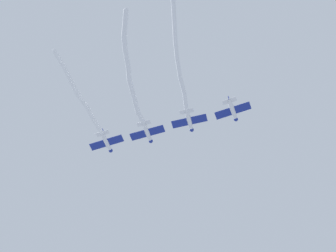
% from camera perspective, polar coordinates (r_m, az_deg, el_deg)
% --- Properties ---
extents(airplane_lead, '(7.16, 5.41, 1.77)m').
position_cam_1_polar(airplane_lead, '(91.49, 7.85, 1.92)').
color(airplane_lead, silver).
extents(airplane_left_wing, '(7.16, 5.47, 1.77)m').
position_cam_1_polar(airplane_left_wing, '(92.23, 2.60, 0.66)').
color(airplane_left_wing, silver).
extents(smoke_trail_left_wing, '(16.35, 30.94, 4.74)m').
position_cam_1_polar(smoke_trail_left_wing, '(85.41, 1.15, 12.47)').
color(smoke_trail_left_wing, white).
extents(airplane_right_wing, '(7.17, 5.44, 1.77)m').
position_cam_1_polar(airplane_right_wing, '(93.26, -2.53, -0.76)').
color(airplane_right_wing, silver).
extents(smoke_trail_right_wing, '(11.01, 21.84, 4.16)m').
position_cam_1_polar(smoke_trail_right_wing, '(85.69, -4.59, 6.68)').
color(smoke_trail_right_wing, white).
extents(airplane_slot, '(7.16, 5.43, 1.77)m').
position_cam_1_polar(airplane_slot, '(95.57, -7.46, -1.94)').
color(airplane_slot, silver).
extents(smoke_trail_slot, '(4.19, 19.58, 2.51)m').
position_cam_1_polar(smoke_trail_slot, '(90.05, -10.74, 3.81)').
color(smoke_trail_slot, white).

